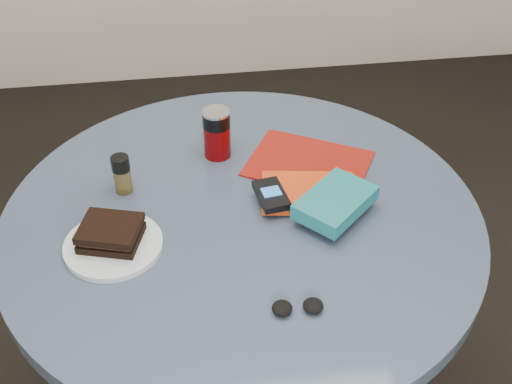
{
  "coord_description": "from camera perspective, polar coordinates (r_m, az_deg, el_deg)",
  "views": [
    {
      "loc": [
        -0.11,
        -1.01,
        1.62
      ],
      "look_at": [
        0.03,
        0.0,
        0.8
      ],
      "focal_mm": 45.0,
      "sensor_mm": 36.0,
      "label": 1
    }
  ],
  "objects": [
    {
      "name": "table",
      "position": [
        1.45,
        -1.18,
        -6.7
      ],
      "size": [
        1.0,
        1.0,
        0.75
      ],
      "color": "black",
      "rests_on": "ground"
    },
    {
      "name": "plate",
      "position": [
        1.28,
        -12.56,
        -4.64
      ],
      "size": [
        0.26,
        0.26,
        0.01
      ],
      "primitive_type": "cylinder",
      "rotation": [
        0.0,
        0.0,
        0.43
      ],
      "color": "silver",
      "rests_on": "table"
    },
    {
      "name": "sandwich",
      "position": [
        1.27,
        -12.8,
        -3.58
      ],
      "size": [
        0.14,
        0.12,
        0.04
      ],
      "color": "black",
      "rests_on": "plate"
    },
    {
      "name": "soda_can",
      "position": [
        1.47,
        -3.5,
        5.23
      ],
      "size": [
        0.07,
        0.07,
        0.12
      ],
      "color": "#620407",
      "rests_on": "table"
    },
    {
      "name": "pepper_grinder",
      "position": [
        1.4,
        -11.83,
        1.58
      ],
      "size": [
        0.05,
        0.05,
        0.09
      ],
      "color": "#4A411F",
      "rests_on": "table"
    },
    {
      "name": "magazine",
      "position": [
        1.47,
        4.69,
        2.53
      ],
      "size": [
        0.33,
        0.3,
        0.0
      ],
      "primitive_type": "cube",
      "rotation": [
        0.0,
        0.0,
        -0.51
      ],
      "color": "maroon",
      "rests_on": "table"
    },
    {
      "name": "red_book",
      "position": [
        1.37,
        4.69,
        -0.07
      ],
      "size": [
        0.22,
        0.16,
        0.02
      ],
      "primitive_type": "cube",
      "rotation": [
        0.0,
        0.0,
        -0.15
      ],
      "color": "red",
      "rests_on": "magazine"
    },
    {
      "name": "novel",
      "position": [
        1.31,
        7.07,
        -0.9
      ],
      "size": [
        0.19,
        0.19,
        0.03
      ],
      "primitive_type": "cube",
      "rotation": [
        0.0,
        0.0,
        0.76
      ],
      "color": "#16636A",
      "rests_on": "red_book"
    },
    {
      "name": "mp3_player",
      "position": [
        1.34,
        1.36,
        -0.26
      ],
      "size": [
        0.07,
        0.11,
        0.02
      ],
      "color": "black",
      "rests_on": "red_book"
    },
    {
      "name": "headphones",
      "position": [
        1.14,
        3.72,
        -10.17
      ],
      "size": [
        0.09,
        0.04,
        0.02
      ],
      "color": "black",
      "rests_on": "table"
    }
  ]
}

